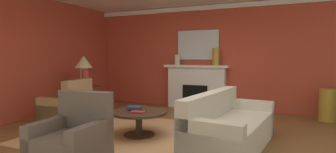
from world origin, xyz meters
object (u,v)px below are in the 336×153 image
(mantel_mirror, at_px, (198,45))
(vase_tall_corner, at_px, (327,105))
(fireplace, at_px, (196,88))
(vase_mantel_left, at_px, (177,60))
(sofa, at_px, (229,128))
(coffee_table, at_px, (139,117))
(vase_on_side_table, at_px, (86,78))
(armchair_near_window, at_px, (67,109))
(armchair_facing_fireplace, at_px, (72,143))
(table_lamp, at_px, (84,65))
(side_table, at_px, (84,98))
(vase_mantel_right, at_px, (216,57))

(mantel_mirror, relative_size, vase_tall_corner, 1.65)
(fireplace, distance_m, vase_mantel_left, 0.95)
(sofa, height_order, coffee_table, sofa)
(vase_on_side_table, bearing_deg, mantel_mirror, 43.14)
(fireplace, bearing_deg, vase_mantel_left, -174.86)
(armchair_near_window, relative_size, armchair_facing_fireplace, 1.00)
(table_lamp, bearing_deg, sofa, -16.03)
(armchair_facing_fireplace, relative_size, side_table, 1.36)
(vase_mantel_right, bearing_deg, vase_on_side_table, -145.49)
(armchair_facing_fireplace, xyz_separation_m, side_table, (-2.09, 2.67, 0.09))
(mantel_mirror, bearing_deg, armchair_near_window, -124.04)
(side_table, xyz_separation_m, table_lamp, (0.00, 0.00, 0.82))
(vase_mantel_right, bearing_deg, coffee_table, -103.35)
(sofa, relative_size, vase_on_side_table, 5.35)
(fireplace, bearing_deg, side_table, -142.24)
(armchair_facing_fireplace, distance_m, coffee_table, 1.54)
(armchair_facing_fireplace, relative_size, coffee_table, 0.95)
(armchair_facing_fireplace, height_order, side_table, armchair_facing_fireplace)
(vase_on_side_table, bearing_deg, table_lamp, 141.34)
(mantel_mirror, relative_size, vase_mantel_right, 2.56)
(fireplace, relative_size, sofa, 0.82)
(side_table, distance_m, vase_tall_corner, 5.68)
(fireplace, xyz_separation_m, sofa, (1.46, -2.91, -0.27))
(vase_mantel_left, bearing_deg, vase_on_side_table, -131.09)
(vase_on_side_table, relative_size, vase_mantel_right, 0.90)
(vase_on_side_table, distance_m, vase_mantel_right, 3.37)
(vase_on_side_table, bearing_deg, sofa, -14.92)
(fireplace, bearing_deg, table_lamp, -142.24)
(coffee_table, xyz_separation_m, side_table, (-2.21, 1.14, 0.06))
(fireplace, bearing_deg, coffee_table, -92.72)
(armchair_near_window, distance_m, vase_tall_corner, 5.68)
(table_lamp, xyz_separation_m, vase_mantel_left, (1.80, 1.77, 0.11))
(table_lamp, bearing_deg, vase_mantel_left, 44.54)
(mantel_mirror, height_order, side_table, mantel_mirror)
(vase_tall_corner, height_order, vase_mantel_left, vase_mantel_left)
(sofa, bearing_deg, fireplace, 116.63)
(coffee_table, relative_size, vase_mantel_right, 2.20)
(table_lamp, distance_m, vase_on_side_table, 0.37)
(coffee_table, xyz_separation_m, table_lamp, (-2.21, 1.14, 0.89))
(coffee_table, bearing_deg, vase_mantel_left, 98.02)
(armchair_near_window, distance_m, armchair_facing_fireplace, 2.41)
(side_table, xyz_separation_m, vase_mantel_left, (1.80, 1.77, 0.94))
(sofa, bearing_deg, coffee_table, -178.40)
(vase_mantel_left, bearing_deg, side_table, -135.46)
(sofa, relative_size, armchair_facing_fireplace, 2.31)
(sofa, xyz_separation_m, vase_tall_corner, (1.67, 2.61, 0.06))
(armchair_facing_fireplace, height_order, vase_mantel_right, vase_mantel_right)
(vase_mantel_right, distance_m, vase_tall_corner, 2.80)
(sofa, xyz_separation_m, vase_on_side_table, (-3.66, 0.97, 0.61))
(coffee_table, relative_size, side_table, 1.43)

